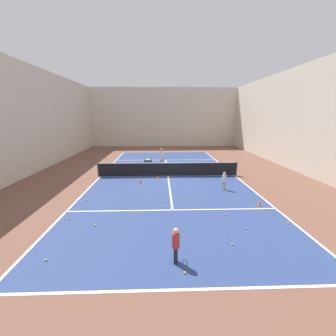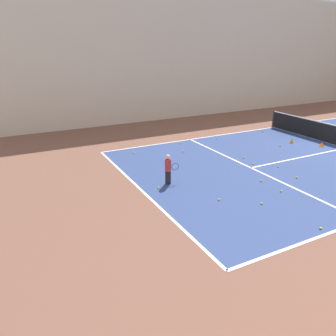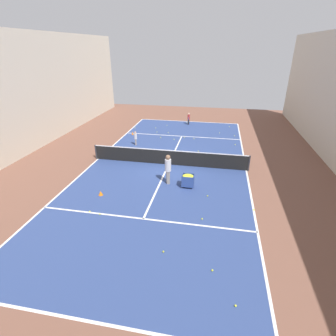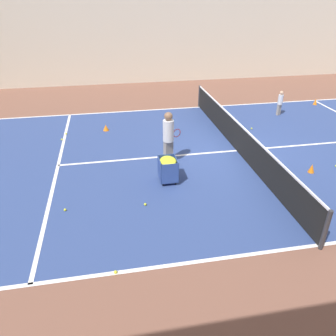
{
  "view_description": "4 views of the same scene",
  "coord_description": "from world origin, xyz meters",
  "px_view_note": "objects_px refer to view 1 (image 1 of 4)",
  "views": [
    {
      "loc": [
        -0.56,
        -15.81,
        4.33
      ],
      "look_at": [
        0.0,
        0.0,
        0.61
      ],
      "focal_mm": 24.0,
      "sensor_mm": 36.0,
      "label": 1
    },
    {
      "loc": [
        9.75,
        -14.99,
        4.82
      ],
      "look_at": [
        -0.12,
        -9.88,
        0.63
      ],
      "focal_mm": 35.0,
      "sensor_mm": 36.0,
      "label": 2
    },
    {
      "loc": [
        -2.91,
        15.32,
        7.01
      ],
      "look_at": [
        -0.45,
        2.52,
        0.94
      ],
      "focal_mm": 28.0,
      "sensor_mm": 36.0,
      "label": 3
    },
    {
      "loc": [
        -9.75,
        4.25,
        4.96
      ],
      "look_at": [
        -1.59,
        2.74,
        0.43
      ],
      "focal_mm": 35.0,
      "sensor_mm": 36.0,
      "label": 4
    }
  ],
  "objects_px": {
    "training_cone_0": "(259,203)",
    "training_cone_1": "(158,178)",
    "coach_at_net": "(162,157)",
    "player_near_baseline": "(176,243)",
    "ball_cart": "(148,162)",
    "child_midcourt": "(224,180)",
    "tennis_net": "(168,169)"
  },
  "relations": [
    {
      "from": "player_near_baseline",
      "to": "ball_cart",
      "type": "xyz_separation_m",
      "value": [
        -1.47,
        12.61,
        -0.13
      ]
    },
    {
      "from": "coach_at_net",
      "to": "child_midcourt",
      "type": "distance_m",
      "value": 6.78
    },
    {
      "from": "training_cone_0",
      "to": "training_cone_1",
      "type": "xyz_separation_m",
      "value": [
        -5.01,
        4.84,
        -0.03
      ]
    },
    {
      "from": "player_near_baseline",
      "to": "training_cone_0",
      "type": "xyz_separation_m",
      "value": [
        4.4,
        4.19,
        -0.5
      ]
    },
    {
      "from": "ball_cart",
      "to": "training_cone_1",
      "type": "relative_size",
      "value": 2.71
    },
    {
      "from": "child_midcourt",
      "to": "training_cone_1",
      "type": "bearing_deg",
      "value": 37.49
    },
    {
      "from": "tennis_net",
      "to": "child_midcourt",
      "type": "distance_m",
      "value": 4.53
    },
    {
      "from": "training_cone_0",
      "to": "tennis_net",
      "type": "bearing_deg",
      "value": 127.02
    },
    {
      "from": "training_cone_1",
      "to": "ball_cart",
      "type": "bearing_deg",
      "value": 103.51
    },
    {
      "from": "coach_at_net",
      "to": "training_cone_0",
      "type": "height_order",
      "value": "coach_at_net"
    },
    {
      "from": "training_cone_0",
      "to": "training_cone_1",
      "type": "distance_m",
      "value": 6.97
    },
    {
      "from": "player_near_baseline",
      "to": "ball_cart",
      "type": "relative_size",
      "value": 1.53
    },
    {
      "from": "child_midcourt",
      "to": "training_cone_1",
      "type": "relative_size",
      "value": 3.99
    },
    {
      "from": "player_near_baseline",
      "to": "coach_at_net",
      "type": "bearing_deg",
      "value": 9.73
    },
    {
      "from": "ball_cart",
      "to": "coach_at_net",
      "type": "bearing_deg",
      "value": -11.26
    },
    {
      "from": "tennis_net",
      "to": "ball_cart",
      "type": "bearing_deg",
      "value": 120.07
    },
    {
      "from": "child_midcourt",
      "to": "coach_at_net",
      "type": "bearing_deg",
      "value": 10.92
    },
    {
      "from": "tennis_net",
      "to": "training_cone_1",
      "type": "distance_m",
      "value": 1.18
    },
    {
      "from": "child_midcourt",
      "to": "training_cone_0",
      "type": "distance_m",
      "value": 2.76
    },
    {
      "from": "training_cone_0",
      "to": "coach_at_net",
      "type": "bearing_deg",
      "value": 119.97
    },
    {
      "from": "coach_at_net",
      "to": "training_cone_1",
      "type": "height_order",
      "value": "coach_at_net"
    },
    {
      "from": "coach_at_net",
      "to": "ball_cart",
      "type": "relative_size",
      "value": 2.31
    },
    {
      "from": "ball_cart",
      "to": "training_cone_1",
      "type": "height_order",
      "value": "ball_cart"
    },
    {
      "from": "tennis_net",
      "to": "training_cone_0",
      "type": "relative_size",
      "value": 35.16
    },
    {
      "from": "training_cone_0",
      "to": "training_cone_1",
      "type": "relative_size",
      "value": 1.05
    },
    {
      "from": "tennis_net",
      "to": "child_midcourt",
      "type": "height_order",
      "value": "child_midcourt"
    },
    {
      "from": "coach_at_net",
      "to": "ball_cart",
      "type": "height_order",
      "value": "coach_at_net"
    },
    {
      "from": "tennis_net",
      "to": "training_cone_0",
      "type": "distance_m",
      "value": 7.13
    },
    {
      "from": "tennis_net",
      "to": "coach_at_net",
      "type": "height_order",
      "value": "coach_at_net"
    },
    {
      "from": "tennis_net",
      "to": "coach_at_net",
      "type": "relative_size",
      "value": 5.91
    },
    {
      "from": "child_midcourt",
      "to": "ball_cart",
      "type": "distance_m",
      "value": 7.63
    },
    {
      "from": "coach_at_net",
      "to": "ball_cart",
      "type": "distance_m",
      "value": 1.26
    }
  ]
}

